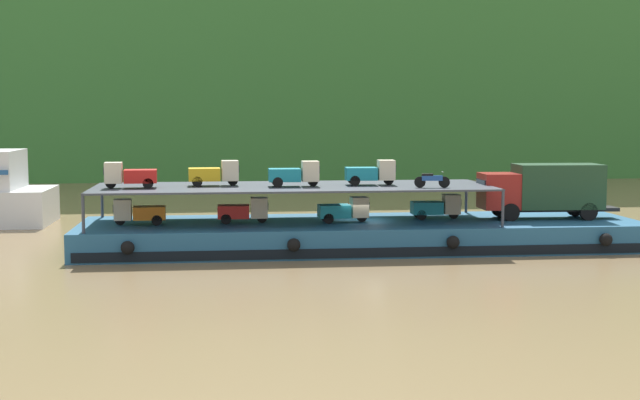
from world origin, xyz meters
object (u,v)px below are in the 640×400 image
object	(u,v)px
mini_truck_lower_mid	(344,210)
mini_truck_upper_bow	(371,173)
mini_truck_upper_fore	(295,174)
cargo_barge	(361,234)
mini_truck_lower_fore	(437,207)
mini_truck_lower_aft	(244,210)
mini_truck_upper_stern	(130,175)
motorcycle_upper_port	(432,180)
mini_truck_upper_mid	(215,173)
covered_lorry	(544,189)
mini_truck_lower_stern	(139,212)

from	to	relation	value
mini_truck_lower_mid	mini_truck_upper_bow	bearing A→B (deg)	17.73
mini_truck_upper_fore	mini_truck_upper_bow	distance (m)	4.32
cargo_barge	mini_truck_lower_fore	distance (m)	4.66
mini_truck_lower_aft	mini_truck_upper_stern	world-z (taller)	mini_truck_upper_stern
motorcycle_upper_port	mini_truck_lower_fore	bearing A→B (deg)	70.19
mini_truck_lower_aft	mini_truck_upper_bow	xyz separation A→B (m)	(7.05, 0.17, 2.00)
mini_truck_upper_stern	motorcycle_upper_port	size ratio (longest dim) A/B	1.47
motorcycle_upper_port	mini_truck_upper_mid	bearing A→B (deg)	167.25
mini_truck_upper_stern	mini_truck_upper_fore	xyz separation A→B (m)	(8.79, 0.04, 0.00)
mini_truck_upper_stern	motorcycle_upper_port	world-z (taller)	mini_truck_upper_stern
mini_truck_lower_aft	cargo_barge	bearing A→B (deg)	0.79
mini_truck_lower_mid	mini_truck_upper_fore	size ratio (longest dim) A/B	1.01
cargo_barge	motorcycle_upper_port	xyz separation A→B (m)	(3.44, -2.08, 3.18)
covered_lorry	mini_truck_lower_fore	world-z (taller)	covered_lorry
cargo_barge	mini_truck_upper_mid	bearing A→B (deg)	176.29
mini_truck_upper_stern	mini_truck_upper_fore	bearing A→B (deg)	0.28
mini_truck_lower_stern	covered_lorry	bearing A→B (deg)	0.34
mini_truck_lower_aft	mini_truck_lower_mid	size ratio (longest dim) A/B	0.99
covered_lorry	mini_truck_lower_stern	size ratio (longest dim) A/B	2.84
covered_lorry	mini_truck_lower_aft	world-z (taller)	covered_lorry
mini_truck_upper_stern	mini_truck_lower_fore	bearing A→B (deg)	3.67
mini_truck_lower_mid	mini_truck_upper_mid	distance (m)	7.38
mini_truck_lower_aft	mini_truck_lower_mid	distance (m)	5.49
mini_truck_lower_fore	mini_truck_upper_fore	xyz separation A→B (m)	(-8.15, -1.04, 2.00)
covered_lorry	cargo_barge	bearing A→B (deg)	179.65
mini_truck_lower_fore	mini_truck_upper_stern	bearing A→B (deg)	-176.33
cargo_barge	mini_truck_upper_bow	bearing A→B (deg)	8.68
mini_truck_upper_mid	mini_truck_lower_fore	bearing A→B (deg)	0.23
mini_truck_upper_bow	covered_lorry	bearing A→B (deg)	-0.84
cargo_barge	motorcycle_upper_port	size ratio (longest dim) A/B	16.25
mini_truck_upper_mid	mini_truck_lower_stern	bearing A→B (deg)	-169.97
mini_truck_upper_stern	mini_truck_upper_mid	distance (m)	4.59
mini_truck_lower_mid	motorcycle_upper_port	size ratio (longest dim) A/B	1.47
mini_truck_lower_stern	mini_truck_upper_mid	size ratio (longest dim) A/B	1.00
mini_truck_upper_fore	mini_truck_upper_bow	bearing A→B (deg)	7.33
mini_truck_upper_stern	mini_truck_upper_mid	bearing A→B (deg)	13.04
mini_truck_lower_fore	cargo_barge	bearing A→B (deg)	-172.57
mini_truck_upper_bow	motorcycle_upper_port	size ratio (longest dim) A/B	1.46
mini_truck_upper_stern	mini_truck_upper_bow	xyz separation A→B (m)	(13.08, 0.59, 0.00)
mini_truck_upper_stern	motorcycle_upper_port	bearing A→B (deg)	-5.61
mini_truck_lower_aft	mini_truck_upper_mid	bearing A→B (deg)	158.55
mini_truck_lower_aft	mini_truck_lower_fore	bearing A→B (deg)	3.48
mini_truck_lower_stern	mini_truck_upper_fore	size ratio (longest dim) A/B	1.01
mini_truck_lower_aft	mini_truck_upper_stern	bearing A→B (deg)	-176.00
motorcycle_upper_port	mini_truck_upper_bow	bearing A→B (deg)	143.25
mini_truck_upper_bow	mini_truck_upper_stern	bearing A→B (deg)	-177.40
covered_lorry	mini_truck_lower_stern	world-z (taller)	covered_lorry
mini_truck_lower_aft	mini_truck_upper_mid	xyz separation A→B (m)	(-1.56, 0.61, 2.00)
mini_truck_lower_fore	mini_truck_upper_fore	size ratio (longest dim) A/B	1.01
mini_truck_lower_stern	mini_truck_lower_mid	world-z (taller)	same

